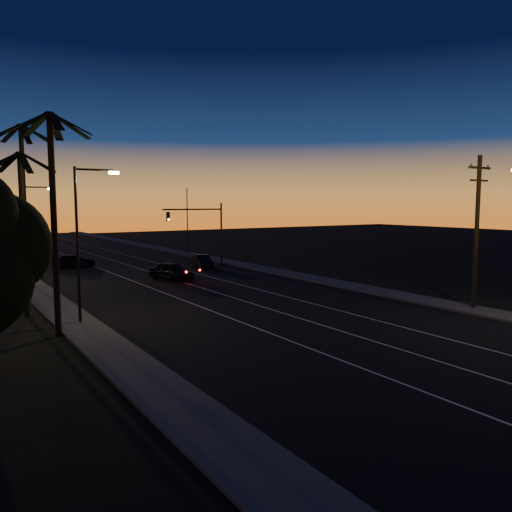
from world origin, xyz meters
TOP-DOWN VIEW (x-y plane):
  - road at (0.00, 30.00)m, footprint 20.00×170.00m
  - sidewalk_left at (-11.20, 30.00)m, footprint 2.40×170.00m
  - sidewalk_right at (11.20, 30.00)m, footprint 2.40×170.00m
  - lane_stripe_left at (-3.00, 30.00)m, footprint 0.12×160.00m
  - lane_stripe_mid at (0.50, 30.00)m, footprint 0.12×160.00m
  - lane_stripe_right at (4.00, 30.00)m, footprint 0.12×160.00m
  - palm_near at (-12.60, 18.00)m, footprint 4.25×4.16m
  - palm_mid at (-13.20, 24.00)m, footprint 4.25×4.16m
  - palm_far at (-12.20, 30.00)m, footprint 4.25×4.16m
  - streetlight_left_near at (-10.70, 20.00)m, footprint 2.55×0.26m
  - streetlight_left_far at (-10.69, 38.00)m, footprint 2.55×0.26m
  - street_sign at (-10.80, 21.00)m, footprint 0.70×0.06m
  - utility_pole at (11.60, 10.00)m, footprint 2.20×0.28m
  - signal_mast at (7.14, 39.99)m, footprint 7.10×0.41m
  - signal_post at (-9.50, 39.98)m, footprint 0.28×0.37m
  - far_pole_left at (-11.00, 55.00)m, footprint 0.14×0.14m
  - far_pole_right at (11.00, 52.00)m, footprint 0.14×0.14m
  - lead_car at (0.18, 32.61)m, footprint 3.33×5.57m
  - right_car at (6.38, 38.72)m, footprint 2.33×4.51m
  - cross_car at (-5.05, 46.82)m, footprint 5.08×2.99m

SIDE VIEW (x-z plane):
  - road at x=0.00m, z-range 0.00..0.01m
  - lane_stripe_left at x=-3.00m, z-range 0.01..0.02m
  - lane_stripe_mid at x=0.50m, z-range 0.01..0.02m
  - lane_stripe_right at x=4.00m, z-range 0.01..0.02m
  - sidewalk_left at x=-11.20m, z-range 0.00..0.16m
  - sidewalk_right at x=11.20m, z-range 0.00..0.16m
  - cross_car at x=-5.05m, z-range 0.01..1.39m
  - right_car at x=6.38m, z-range 0.01..1.43m
  - lead_car at x=0.18m, z-range 0.01..1.63m
  - street_sign at x=-10.80m, z-range 0.36..2.96m
  - signal_post at x=-9.50m, z-range 0.79..4.99m
  - far_pole_left at x=-11.00m, z-range 0.00..9.00m
  - far_pole_right at x=11.00m, z-range 0.00..9.00m
  - signal_mast at x=7.14m, z-range 1.28..8.28m
  - streetlight_left_far at x=-10.69m, z-range 0.81..9.31m
  - utility_pole at x=11.60m, z-range 0.32..10.32m
  - streetlight_left_near at x=-10.70m, z-range 0.82..9.82m
  - palm_mid at x=-13.20m, z-range 1.24..11.27m
  - palm_near at x=-12.60m, z-range 1.31..12.84m
  - palm_far at x=-12.20m, z-range 1.35..13.88m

